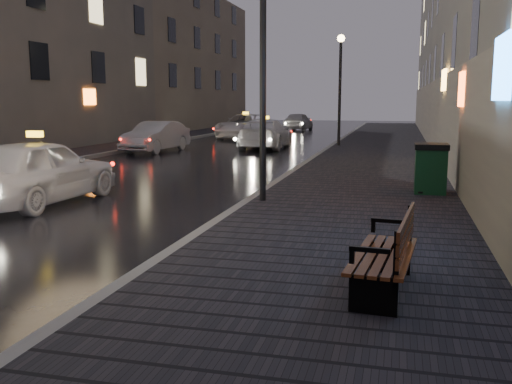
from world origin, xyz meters
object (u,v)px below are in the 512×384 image
car_far (298,121)px  taxi_mid (265,134)px  car_left_mid (156,137)px  lamp_far (340,76)px  trash_bin (431,168)px  lamp_near (263,46)px  taxi_far (246,126)px  bench (390,253)px  taxi_near (37,171)px

car_far → taxi_mid: bearing=97.9°
car_far → car_left_mid: bearing=84.3°
lamp_far → trash_bin: bearing=-75.4°
lamp_near → lamp_far: 16.00m
car_left_mid → taxi_mid: taxi_mid is taller
lamp_far → trash_bin: size_ratio=4.46×
taxi_mid → car_far: bearing=-87.4°
car_left_mid → car_far: bearing=86.2°
lamp_far → car_left_mid: 9.27m
taxi_far → bench: bearing=-64.2°
lamp_near → bench: lamp_near is taller
lamp_far → bench: (2.85, -21.58, -2.87)m
bench → taxi_far: 29.05m
bench → car_left_mid: bearing=127.0°
car_left_mid → taxi_far: bearing=86.2°
car_far → taxi_far: bearing=84.3°
lamp_near → taxi_far: bearing=106.1°
bench → car_left_mid: car_left_mid is taller
car_far → taxi_near: bearing=93.0°
trash_bin → lamp_far: bearing=104.6°
lamp_far → taxi_mid: (-3.45, -1.08, -2.77)m
bench → taxi_far: (-9.20, 27.56, 0.13)m
taxi_mid → taxi_near: bearing=82.4°
bench → taxi_far: taxi_far is taller
taxi_mid → taxi_far: 7.63m
lamp_far → car_left_mid: (-7.93, -3.90, -2.80)m
lamp_near → taxi_near: 5.81m
car_far → bench: bearing=105.0°
car_left_mid → car_far: 19.96m
trash_bin → car_far: car_far is taller
lamp_far → taxi_far: bearing=136.7°
car_left_mid → taxi_mid: size_ratio=0.84×
bench → trash_bin: 7.61m
lamp_far → car_left_mid: size_ratio=1.26×
taxi_mid → lamp_near: bearing=101.2°
lamp_far → car_left_mid: lamp_far is taller
lamp_near → taxi_far: (-6.35, 21.98, -2.75)m
bench → taxi_near: size_ratio=0.42×
lamp_far → car_far: 16.75m
lamp_near → car_left_mid: (-7.93, 12.10, -2.80)m
bench → taxi_mid: 21.45m
car_left_mid → taxi_far: taxi_far is taller
car_left_mid → bench: bearing=-53.3°
taxi_near → car_far: size_ratio=1.10×
taxi_near → lamp_far: bearing=-104.9°
taxi_far → taxi_mid: bearing=-60.3°
lamp_far → taxi_mid: bearing=-162.6°
taxi_far → taxi_near: bearing=-79.4°
lamp_near → bench: (2.85, -5.58, -2.87)m
trash_bin → car_left_mid: bearing=138.9°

